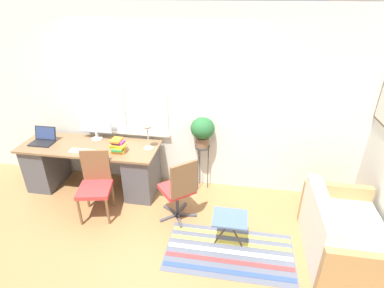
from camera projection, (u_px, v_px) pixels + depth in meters
The scene contains 16 objects.
ground_plane at pixel (153, 208), 4.34m from camera, with size 14.00×14.00×0.00m, color #9E7042.
wall_back_with_window at pixel (161, 101), 4.42m from camera, with size 9.00×0.12×2.70m.
desk at pixel (93, 166), 4.62m from camera, with size 2.07×0.71×0.75m.
laptop at pixel (43, 140), 4.53m from camera, with size 0.34×0.27×0.22m.
monitor at pixel (95, 123), 4.53m from camera, with size 0.51×0.17×0.49m.
keyboard at pixel (84, 151), 4.28m from camera, with size 0.41×0.12×0.02m.
mouse at pixel (102, 152), 4.24m from camera, with size 0.04×0.06×0.03m.
desk_lamp at pixel (148, 131), 4.24m from camera, with size 0.14×0.14×0.40m.
book_stack at pixel (118, 146), 4.24m from camera, with size 0.22×0.18×0.20m.
desk_chair_wooden at pixel (95, 183), 4.05m from camera, with size 0.50×0.51×0.92m.
office_chair_swivel at pixel (179, 189), 3.92m from camera, with size 0.56×0.57×0.95m.
couch_loveseat at pixel (342, 238), 3.43m from camera, with size 0.83×1.23×0.79m.
plant_stand at pixel (202, 153), 4.53m from camera, with size 0.22×0.22×0.74m.
potted_plant at pixel (203, 130), 4.35m from camera, with size 0.35×0.35×0.45m.
floor_rug_striped at pixel (229, 252), 3.61m from camera, with size 1.53×0.80×0.01m.
folding_stool at pixel (230, 220), 3.54m from camera, with size 0.41×0.35×0.44m.
Camera 1 is at (1.12, -3.29, 2.82)m, focal length 28.00 mm.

